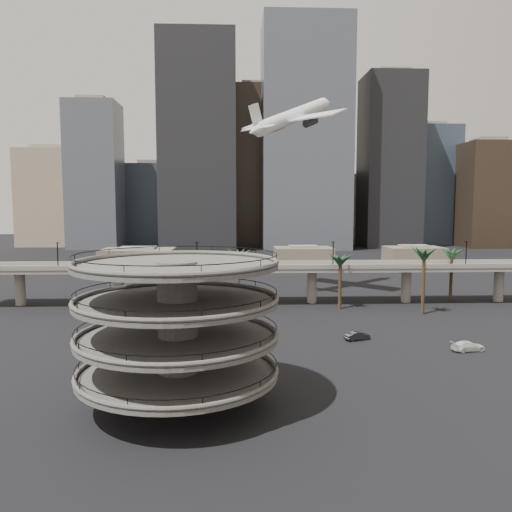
{
  "coord_description": "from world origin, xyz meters",
  "views": [
    {
      "loc": [
        -6.67,
        -57.84,
        22.18
      ],
      "look_at": [
        -3.05,
        28.0,
        13.61
      ],
      "focal_mm": 35.0,
      "sensor_mm": 36.0,
      "label": 1
    }
  ],
  "objects_px": {
    "overpass": "(264,272)",
    "car_b": "(357,336)",
    "car_a": "(220,341)",
    "car_c": "(468,346)",
    "parking_ramp": "(177,320)",
    "airborne_jet": "(293,117)"
  },
  "relations": [
    {
      "from": "car_a",
      "to": "car_c",
      "type": "distance_m",
      "value": 38.51
    },
    {
      "from": "airborne_jet",
      "to": "car_b",
      "type": "distance_m",
      "value": 63.23
    },
    {
      "from": "car_a",
      "to": "car_c",
      "type": "height_order",
      "value": "car_a"
    },
    {
      "from": "airborne_jet",
      "to": "car_a",
      "type": "height_order",
      "value": "airborne_jet"
    },
    {
      "from": "overpass",
      "to": "car_b",
      "type": "height_order",
      "value": "overpass"
    },
    {
      "from": "airborne_jet",
      "to": "car_c",
      "type": "relative_size",
      "value": 4.97
    },
    {
      "from": "car_a",
      "to": "parking_ramp",
      "type": "bearing_deg",
      "value": -161.39
    },
    {
      "from": "parking_ramp",
      "to": "car_b",
      "type": "xyz_separation_m",
      "value": [
        26.61,
        26.57,
        -9.12
      ]
    },
    {
      "from": "car_a",
      "to": "car_b",
      "type": "xyz_separation_m",
      "value": [
        22.77,
        2.92,
        -0.12
      ]
    },
    {
      "from": "parking_ramp",
      "to": "car_a",
      "type": "height_order",
      "value": "parking_ramp"
    },
    {
      "from": "overpass",
      "to": "car_a",
      "type": "xyz_separation_m",
      "value": [
        -9.16,
        -35.35,
        -6.5
      ]
    },
    {
      "from": "car_a",
      "to": "car_c",
      "type": "xyz_separation_m",
      "value": [
        38.3,
        -3.99,
        -0.08
      ]
    },
    {
      "from": "car_a",
      "to": "car_c",
      "type": "bearing_deg",
      "value": -68.11
    },
    {
      "from": "parking_ramp",
      "to": "car_c",
      "type": "distance_m",
      "value": 47.38
    },
    {
      "from": "overpass",
      "to": "car_a",
      "type": "bearing_deg",
      "value": -104.53
    },
    {
      "from": "airborne_jet",
      "to": "car_b",
      "type": "bearing_deg",
      "value": -126.38
    },
    {
      "from": "car_a",
      "to": "car_b",
      "type": "distance_m",
      "value": 22.96
    },
    {
      "from": "airborne_jet",
      "to": "car_a",
      "type": "relative_size",
      "value": 5.28
    },
    {
      "from": "parking_ramp",
      "to": "car_b",
      "type": "bearing_deg",
      "value": 44.96
    },
    {
      "from": "car_a",
      "to": "car_b",
      "type": "height_order",
      "value": "car_a"
    },
    {
      "from": "parking_ramp",
      "to": "airborne_jet",
      "type": "bearing_deg",
      "value": 73.93
    },
    {
      "from": "car_a",
      "to": "car_b",
      "type": "bearing_deg",
      "value": -54.86
    }
  ]
}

